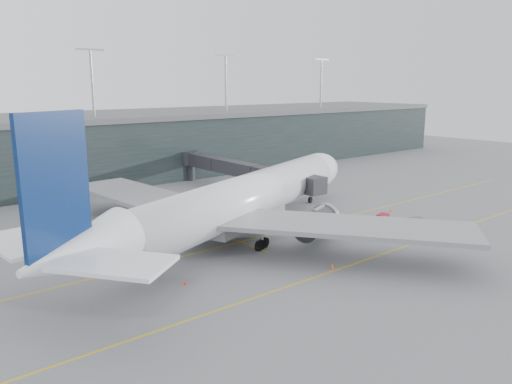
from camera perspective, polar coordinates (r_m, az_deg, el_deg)
ground at (r=72.18m, az=-6.83°, el=-5.71°), size 320.00×320.00×0.00m
taxiline_a at (r=68.99m, az=-5.03°, el=-6.52°), size 160.00×0.25×0.02m
taxiline_b at (r=57.25m, az=4.15°, el=-10.54°), size 160.00×0.25×0.02m
taxiline_lead_main at (r=91.27m, az=-10.91°, el=-2.01°), size 0.25×60.00×0.02m
terminal at (r=122.70m, az=-21.63°, el=4.60°), size 240.00×36.00×29.00m
main_aircraft at (r=72.92m, az=-1.42°, el=-0.88°), size 68.30×63.09×19.90m
jet_bridge at (r=103.71m, az=-2.95°, el=2.79°), size 4.22×44.87×6.84m
gse_cart at (r=83.73m, az=14.29°, el=-2.89°), size 2.39×1.78×1.47m
baggage_dolly at (r=86.83m, az=17.85°, el=-3.02°), size 3.44×3.14×0.28m
uld_a at (r=78.68m, az=-12.89°, el=-3.72°), size 2.27×2.01×1.74m
uld_b at (r=80.49m, az=-12.07°, el=-3.35°), size 2.01×1.70×1.66m
uld_c at (r=80.43m, az=-12.05°, el=-3.20°), size 2.68×2.35×2.08m
cone_nose at (r=91.32m, az=15.16°, el=-1.98°), size 0.46×0.46×0.73m
cone_wing_stbd at (r=62.63m, az=8.69°, el=-8.31°), size 0.40×0.40×0.63m
cone_wing_port at (r=87.62m, az=-4.72°, el=-2.18°), size 0.47×0.47×0.75m
cone_tail at (r=57.54m, az=-8.12°, el=-10.20°), size 0.39×0.39×0.62m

